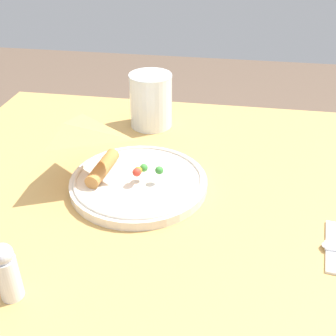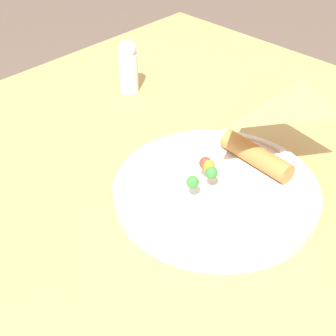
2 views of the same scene
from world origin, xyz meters
name	(u,v)px [view 2 (image 2 of 2)]	position (x,y,z in m)	size (l,w,h in m)	color
dining_table	(115,308)	(0.00, 0.00, 0.60)	(1.08, 0.80, 0.70)	tan
plate_pizza	(218,186)	(0.14, -0.03, 0.72)	(0.23, 0.23, 0.05)	silver
salt_shaker	(128,66)	(0.24, 0.23, 0.74)	(0.03, 0.03, 0.08)	silver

